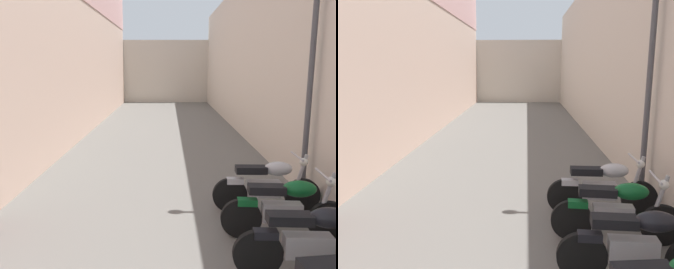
% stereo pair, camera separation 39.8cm
% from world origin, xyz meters
% --- Properties ---
extents(ground_plane, '(40.45, 40.45, 0.00)m').
position_xyz_m(ground_plane, '(0.00, 10.22, 0.00)').
color(ground_plane, '#66635E').
extents(building_left, '(0.45, 24.45, 8.41)m').
position_xyz_m(building_left, '(-2.99, 12.18, 4.25)').
color(building_left, beige).
rests_on(building_left, ground).
extents(building_right, '(0.45, 24.45, 5.52)m').
position_xyz_m(building_right, '(3.00, 12.22, 2.76)').
color(building_right, beige).
rests_on(building_right, ground).
extents(building_far_end, '(8.60, 2.00, 4.10)m').
position_xyz_m(building_far_end, '(0.00, 25.45, 2.05)').
color(building_far_end, beige).
rests_on(building_far_end, ground).
extents(motorcycle_fourth, '(1.85, 0.58, 1.04)m').
position_xyz_m(motorcycle_fourth, '(1.86, 4.59, 0.50)').
color(motorcycle_fourth, black).
rests_on(motorcycle_fourth, ground).
extents(motorcycle_fifth, '(1.85, 0.58, 1.04)m').
position_xyz_m(motorcycle_fifth, '(1.86, 5.55, 0.50)').
color(motorcycle_fifth, black).
rests_on(motorcycle_fifth, ground).
extents(motorcycle_sixth, '(1.85, 0.58, 1.04)m').
position_xyz_m(motorcycle_sixth, '(1.86, 6.52, 0.50)').
color(motorcycle_sixth, black).
rests_on(motorcycle_sixth, ground).
extents(street_lamp, '(0.79, 0.18, 4.51)m').
position_xyz_m(street_lamp, '(2.56, 6.98, 2.65)').
color(street_lamp, '#47474C').
rests_on(street_lamp, ground).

